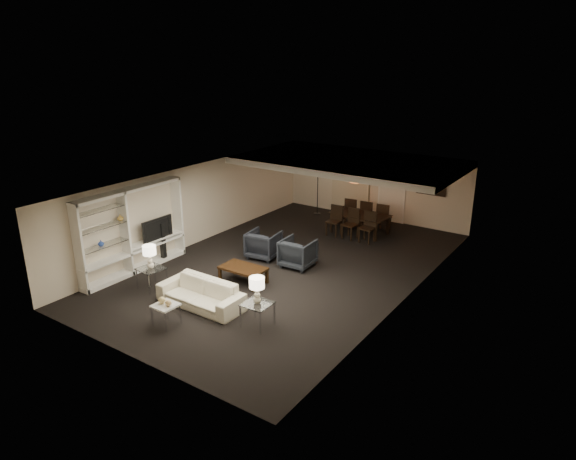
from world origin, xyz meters
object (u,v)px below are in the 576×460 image
(vase_blue, at_px, (101,243))
(armchair_left, at_px, (264,244))
(pendant_light, at_px, (357,178))
(floor_lamp, at_px, (318,190))
(sofa, at_px, (201,294))
(table_lamp_left, at_px, (150,257))
(side_table_left, at_px, (152,278))
(chair_fm, at_px, (368,214))
(coffee_table, at_px, (243,275))
(chair_fr, at_px, (384,217))
(marble_table, at_px, (166,315))
(chair_nl, at_px, (334,221))
(vase_amber, at_px, (120,218))
(chair_fl, at_px, (352,211))
(table_lamp_right, at_px, (257,291))
(television, at_px, (155,228))
(side_table_right, at_px, (258,315))
(floor_speaker, at_px, (163,242))
(chair_nr, at_px, (367,227))
(chair_nm, at_px, (350,224))
(armchair_right, at_px, (298,253))
(dining_table, at_px, (359,224))

(vase_blue, bearing_deg, armchair_left, 58.67)
(pendant_light, xyz_separation_m, armchair_left, (-1.29, -3.31, -1.52))
(armchair_left, distance_m, floor_lamp, 4.70)
(sofa, relative_size, table_lamp_left, 3.53)
(side_table_left, distance_m, chair_fm, 7.86)
(coffee_table, relative_size, chair_fr, 1.21)
(sofa, height_order, side_table_left, sofa)
(marble_table, relative_size, chair_nl, 0.51)
(vase_amber, height_order, chair_fl, vase_amber)
(chair_fr, bearing_deg, marble_table, 75.36)
(table_lamp_right, relative_size, marble_table, 1.24)
(chair_nl, bearing_deg, table_lamp_right, -77.74)
(table_lamp_right, xyz_separation_m, floor_lamp, (-3.23, 7.88, 0.04))
(table_lamp_right, height_order, chair_nl, table_lamp_right)
(television, bearing_deg, side_table_right, -105.29)
(floor_speaker, relative_size, chair_nr, 1.19)
(table_lamp_left, relative_size, table_lamp_right, 1.00)
(chair_nl, relative_size, chair_nm, 1.00)
(armchair_left, relative_size, floor_lamp, 0.49)
(vase_amber, xyz_separation_m, floor_speaker, (0.11, 1.26, -1.06))
(armchair_right, xyz_separation_m, chair_nr, (0.74, 2.87, 0.09))
(side_table_right, bearing_deg, side_table_left, 180.00)
(marble_table, bearing_deg, side_table_right, 32.91)
(side_table_left, xyz_separation_m, table_lamp_left, (0.00, 0.00, 0.59))
(sofa, distance_m, chair_nm, 6.21)
(armchair_right, relative_size, chair_nr, 0.90)
(pendant_light, distance_m, marble_table, 7.92)
(table_lamp_left, xyz_separation_m, dining_table, (2.44, 6.82, -0.53))
(pendant_light, bearing_deg, chair_nr, -34.53)
(table_lamp_left, height_order, floor_speaker, table_lamp_left)
(armchair_left, relative_size, vase_blue, 5.52)
(floor_speaker, bearing_deg, floor_lamp, 73.83)
(side_table_left, height_order, floor_speaker, floor_speaker)
(vase_amber, relative_size, chair_fm, 0.17)
(side_table_left, height_order, table_lamp_right, table_lamp_right)
(dining_table, relative_size, chair_nm, 1.92)
(marble_table, relative_size, chair_fm, 0.51)
(side_table_right, relative_size, dining_table, 0.32)
(television, bearing_deg, floor_speaker, -25.12)
(pendant_light, relative_size, chair_nm, 0.53)
(chair_fl, bearing_deg, floor_lamp, -21.24)
(marble_table, bearing_deg, floor_speaker, 138.04)
(floor_speaker, bearing_deg, coffee_table, -1.39)
(table_lamp_right, height_order, marble_table, table_lamp_right)
(armchair_left, bearing_deg, chair_fl, -107.81)
(vase_blue, height_order, chair_fm, vase_blue)
(armchair_right, relative_size, chair_fl, 0.90)
(dining_table, distance_m, floor_lamp, 2.57)
(armchair_right, distance_m, chair_fl, 4.19)
(chair_fl, bearing_deg, sofa, 81.57)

